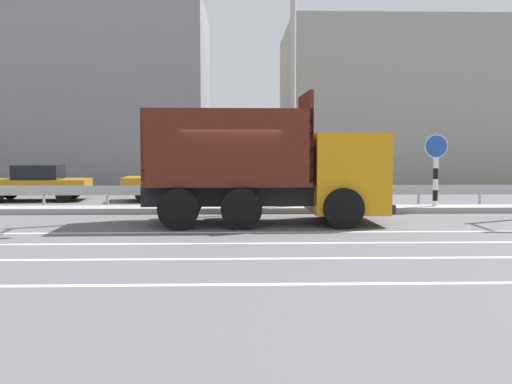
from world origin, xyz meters
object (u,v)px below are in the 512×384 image
(median_road_sign, at_px, (436,171))
(parked_car_3, at_px, (182,182))
(street_lamp_2, at_px, (294,27))
(parked_car_4, at_px, (315,179))
(parked_car_2, at_px, (37,183))
(dump_truck, at_px, (293,177))

(median_road_sign, xyz_separation_m, parked_car_3, (-8.53, 4.34, -0.59))
(street_lamp_2, xyz_separation_m, parked_car_3, (-3.95, 4.36, -5.11))
(median_road_sign, xyz_separation_m, parked_car_4, (-3.26, 4.95, -0.51))
(street_lamp_2, bearing_deg, parked_car_2, 154.91)
(parked_car_3, bearing_deg, dump_truck, 26.08)
(median_road_sign, relative_size, parked_car_3, 0.55)
(parked_car_2, bearing_deg, parked_car_3, -95.25)
(parked_car_2, bearing_deg, street_lamp_2, -119.11)
(median_road_sign, height_order, street_lamp_2, street_lamp_2)
(dump_truck, bearing_deg, street_lamp_2, 173.43)
(parked_car_4, bearing_deg, street_lamp_2, -15.38)
(parked_car_4, bearing_deg, parked_car_2, -87.94)
(median_road_sign, distance_m, street_lamp_2, 6.43)
(parked_car_2, xyz_separation_m, parked_car_4, (10.89, 0.49, 0.10))
(dump_truck, height_order, parked_car_3, dump_truck)
(parked_car_2, relative_size, parked_car_4, 0.99)
(dump_truck, relative_size, parked_car_4, 1.57)
(street_lamp_2, xyz_separation_m, parked_car_2, (-9.58, 4.48, -5.12))
(dump_truck, relative_size, parked_car_3, 1.45)
(dump_truck, height_order, median_road_sign, dump_truck)
(street_lamp_2, relative_size, parked_car_2, 2.60)
(median_road_sign, bearing_deg, parked_car_3, 153.06)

